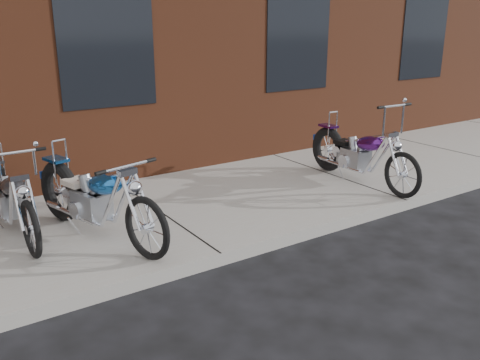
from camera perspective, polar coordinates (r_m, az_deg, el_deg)
ground at (r=5.48m, az=-2.12°, el=-9.66°), size 120.00×120.00×0.00m
sidewalk at (r=6.67m, az=-8.96°, el=-4.10°), size 22.00×3.00×0.15m
chopper_purple at (r=7.86m, az=13.28°, el=2.65°), size 0.55×2.25×1.26m
chopper_blue at (r=5.90m, az=-15.86°, el=-2.30°), size 0.81×2.30×1.02m
chopper_third at (r=6.36m, az=-24.25°, el=-2.12°), size 0.52×2.15×1.09m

